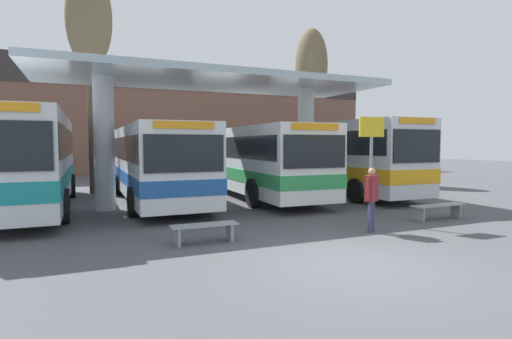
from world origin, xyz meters
TOP-DOWN VIEW (x-y plane):
  - ground_plane at (0.00, 0.00)m, footprint 100.00×100.00m
  - townhouse_backdrop at (0.00, 26.28)m, footprint 40.00×0.58m
  - station_canopy at (0.00, 8.96)m, footprint 13.32×5.05m
  - transit_bus_left_bay at (-6.60, 10.22)m, footprint 2.79×11.04m
  - transit_bus_center_bay at (-2.12, 10.42)m, footprint 2.89×10.64m
  - transit_bus_right_bay at (2.33, 11.16)m, footprint 3.04×12.55m
  - transit_bus_far_right_bay at (6.49, 9.90)m, footprint 2.78×10.30m
  - waiting_bench_mid_platform at (-2.25, 2.88)m, footprint 1.62×0.44m
  - waiting_bench_far_platform at (5.43, 2.88)m, footprint 1.98×0.44m
  - info_sign_platform at (3.08, 3.30)m, footprint 0.90×0.09m
  - pedestrian_waiting at (2.22, 2.23)m, footprint 0.59×0.46m
  - poplar_tree_behind_left at (8.94, 16.33)m, footprint 2.10×2.10m
  - poplar_tree_behind_right at (-4.44, 14.41)m, footprint 2.10×2.10m
  - parked_car_street at (-9.55, 23.43)m, footprint 4.48×2.17m

SIDE VIEW (x-z plane):
  - ground_plane at x=0.00m, z-range 0.00..0.00m
  - waiting_bench_mid_platform at x=-2.25m, z-range 0.11..0.57m
  - waiting_bench_far_platform at x=5.43m, z-range 0.12..0.58m
  - parked_car_street at x=-9.55m, z-range -0.03..1.98m
  - pedestrian_waiting at x=2.22m, z-range 0.19..1.93m
  - transit_bus_center_bay at x=-2.12m, z-range 0.18..3.26m
  - transit_bus_right_bay at x=2.33m, z-range 0.20..3.30m
  - transit_bus_far_right_bay at x=6.49m, z-range 0.19..3.57m
  - transit_bus_left_bay at x=-6.60m, z-range 0.20..3.60m
  - info_sign_platform at x=3.08m, z-range 0.67..3.87m
  - station_canopy at x=0.00m, z-range 1.81..6.83m
  - townhouse_backdrop at x=0.00m, z-range 0.73..9.59m
  - poplar_tree_behind_left at x=8.94m, z-range 2.47..12.34m
  - poplar_tree_behind_right at x=-4.44m, z-range 2.83..13.45m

